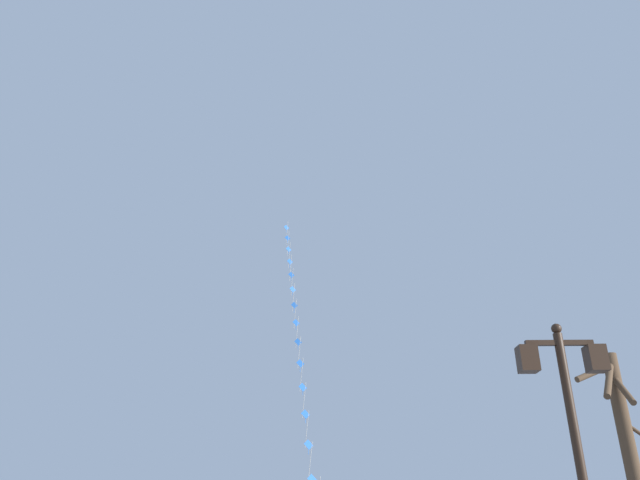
% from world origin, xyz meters
% --- Properties ---
extents(twin_lantern_lamp_post, '(1.33, 0.28, 4.37)m').
position_xyz_m(twin_lantern_lamp_post, '(2.73, 7.05, 3.04)').
color(twin_lantern_lamp_post, black).
rests_on(twin_lantern_lamp_post, ground_plane).
extents(kite_train, '(2.99, 16.06, 20.10)m').
position_xyz_m(kite_train, '(-2.71, 27.65, 10.47)').
color(kite_train, brown).
rests_on(kite_train, ground_plane).
extents(bare_tree, '(1.78, 1.19, 4.77)m').
position_xyz_m(bare_tree, '(5.17, 10.69, 2.60)').
color(bare_tree, '#4C3826').
rests_on(bare_tree, ground_plane).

